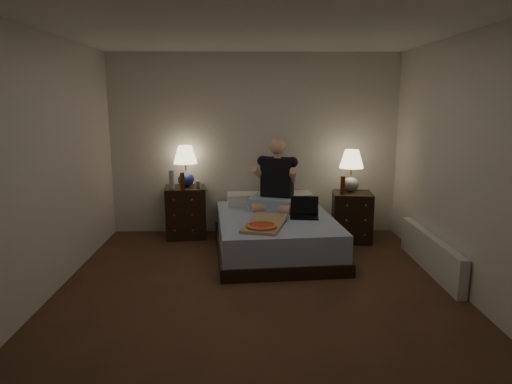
{
  "coord_description": "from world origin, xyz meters",
  "views": [
    {
      "loc": [
        -0.1,
        -4.12,
        1.87
      ],
      "look_at": [
        0.0,
        0.9,
        0.85
      ],
      "focal_mm": 32.0,
      "sensor_mm": 36.0,
      "label": 1
    }
  ],
  "objects_px": {
    "nightstand_left": "(186,212)",
    "water_bottle": "(172,180)",
    "lamp_right": "(351,171)",
    "nightstand_right": "(352,217)",
    "pizza_box": "(261,227)",
    "bed": "(275,234)",
    "soda_can": "(198,184)",
    "beer_bottle_left": "(182,181)",
    "person": "(276,174)",
    "lamp_left": "(186,166)",
    "laptop": "(304,208)",
    "beer_bottle_right": "(343,185)",
    "radiator": "(430,253)"
  },
  "relations": [
    {
      "from": "nightstand_left",
      "to": "water_bottle",
      "type": "relative_size",
      "value": 2.79
    },
    {
      "from": "water_bottle",
      "to": "lamp_right",
      "type": "bearing_deg",
      "value": -0.12
    },
    {
      "from": "nightstand_right",
      "to": "pizza_box",
      "type": "distance_m",
      "value": 1.65
    },
    {
      "from": "bed",
      "to": "lamp_right",
      "type": "bearing_deg",
      "value": 23.0
    },
    {
      "from": "soda_can",
      "to": "beer_bottle_left",
      "type": "bearing_deg",
      "value": -150.99
    },
    {
      "from": "soda_can",
      "to": "beer_bottle_left",
      "type": "height_order",
      "value": "beer_bottle_left"
    },
    {
      "from": "nightstand_left",
      "to": "lamp_right",
      "type": "relative_size",
      "value": 1.25
    },
    {
      "from": "person",
      "to": "pizza_box",
      "type": "distance_m",
      "value": 1.1
    },
    {
      "from": "lamp_left",
      "to": "water_bottle",
      "type": "height_order",
      "value": "lamp_left"
    },
    {
      "from": "water_bottle",
      "to": "laptop",
      "type": "bearing_deg",
      "value": -20.5
    },
    {
      "from": "pizza_box",
      "to": "lamp_right",
      "type": "bearing_deg",
      "value": 58.42
    },
    {
      "from": "soda_can",
      "to": "beer_bottle_left",
      "type": "relative_size",
      "value": 0.43
    },
    {
      "from": "beer_bottle_right",
      "to": "pizza_box",
      "type": "bearing_deg",
      "value": -137.35
    },
    {
      "from": "laptop",
      "to": "radiator",
      "type": "height_order",
      "value": "laptop"
    },
    {
      "from": "bed",
      "to": "radiator",
      "type": "bearing_deg",
      "value": -26.59
    },
    {
      "from": "lamp_right",
      "to": "nightstand_left",
      "type": "bearing_deg",
      "value": 176.55
    },
    {
      "from": "nightstand_left",
      "to": "person",
      "type": "height_order",
      "value": "person"
    },
    {
      "from": "bed",
      "to": "beer_bottle_left",
      "type": "bearing_deg",
      "value": 151.83
    },
    {
      "from": "nightstand_left",
      "to": "water_bottle",
      "type": "height_order",
      "value": "water_bottle"
    },
    {
      "from": "nightstand_right",
      "to": "person",
      "type": "distance_m",
      "value": 1.18
    },
    {
      "from": "lamp_right",
      "to": "laptop",
      "type": "distance_m",
      "value": 1.0
    },
    {
      "from": "pizza_box",
      "to": "radiator",
      "type": "relative_size",
      "value": 0.47
    },
    {
      "from": "beer_bottle_left",
      "to": "beer_bottle_right",
      "type": "xyz_separation_m",
      "value": [
        2.11,
        -0.1,
        -0.04
      ]
    },
    {
      "from": "nightstand_right",
      "to": "water_bottle",
      "type": "bearing_deg",
      "value": -176.34
    },
    {
      "from": "pizza_box",
      "to": "water_bottle",
      "type": "bearing_deg",
      "value": 149.88
    },
    {
      "from": "bed",
      "to": "pizza_box",
      "type": "xyz_separation_m",
      "value": [
        -0.19,
        -0.6,
        0.27
      ]
    },
    {
      "from": "lamp_left",
      "to": "bed",
      "type": "bearing_deg",
      "value": -31.94
    },
    {
      "from": "beer_bottle_right",
      "to": "lamp_left",
      "type": "bearing_deg",
      "value": 170.93
    },
    {
      "from": "lamp_left",
      "to": "soda_can",
      "type": "distance_m",
      "value": 0.32
    },
    {
      "from": "water_bottle",
      "to": "laptop",
      "type": "relative_size",
      "value": 0.74
    },
    {
      "from": "nightstand_left",
      "to": "lamp_right",
      "type": "distance_m",
      "value": 2.32
    },
    {
      "from": "lamp_left",
      "to": "lamp_right",
      "type": "distance_m",
      "value": 2.23
    },
    {
      "from": "lamp_right",
      "to": "person",
      "type": "bearing_deg",
      "value": -170.23
    },
    {
      "from": "water_bottle",
      "to": "soda_can",
      "type": "xyz_separation_m",
      "value": [
        0.35,
        0.05,
        -0.07
      ]
    },
    {
      "from": "laptop",
      "to": "pizza_box",
      "type": "relative_size",
      "value": 0.45
    },
    {
      "from": "lamp_right",
      "to": "person",
      "type": "xyz_separation_m",
      "value": [
        -1.01,
        -0.17,
        -0.01
      ]
    },
    {
      "from": "bed",
      "to": "water_bottle",
      "type": "bearing_deg",
      "value": 151.91
    },
    {
      "from": "laptop",
      "to": "lamp_right",
      "type": "bearing_deg",
      "value": 48.75
    },
    {
      "from": "nightstand_right",
      "to": "lamp_left",
      "type": "distance_m",
      "value": 2.35
    },
    {
      "from": "lamp_left",
      "to": "beer_bottle_right",
      "type": "bearing_deg",
      "value": -9.07
    },
    {
      "from": "beer_bottle_left",
      "to": "beer_bottle_right",
      "type": "relative_size",
      "value": 1.0
    },
    {
      "from": "lamp_right",
      "to": "beer_bottle_right",
      "type": "distance_m",
      "value": 0.27
    },
    {
      "from": "soda_can",
      "to": "person",
      "type": "xyz_separation_m",
      "value": [
        1.04,
        -0.23,
        0.18
      ]
    },
    {
      "from": "lamp_right",
      "to": "water_bottle",
      "type": "distance_m",
      "value": 2.4
    },
    {
      "from": "soda_can",
      "to": "pizza_box",
      "type": "height_order",
      "value": "soda_can"
    },
    {
      "from": "nightstand_right",
      "to": "person",
      "type": "relative_size",
      "value": 0.71
    },
    {
      "from": "bed",
      "to": "person",
      "type": "distance_m",
      "value": 0.8
    },
    {
      "from": "beer_bottle_left",
      "to": "person",
      "type": "distance_m",
      "value": 1.24
    },
    {
      "from": "beer_bottle_left",
      "to": "laptop",
      "type": "height_order",
      "value": "beer_bottle_left"
    },
    {
      "from": "nightstand_right",
      "to": "lamp_right",
      "type": "xyz_separation_m",
      "value": [
        -0.01,
        0.1,
        0.61
      ]
    }
  ]
}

